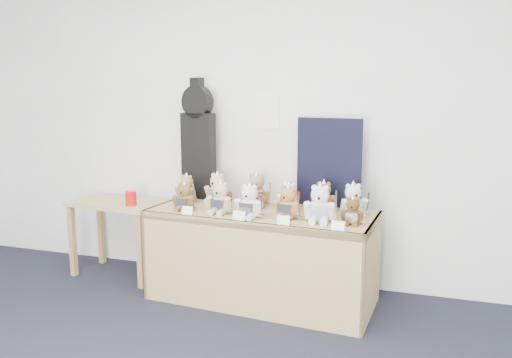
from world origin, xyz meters
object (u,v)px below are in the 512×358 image
(red_cup, at_px, (131,198))
(teddy_back_far_left, at_px, (186,189))
(teddy_front_end, at_px, (353,212))
(guitar_case, at_px, (198,140))
(teddy_front_centre, at_px, (249,202))
(teddy_front_right, at_px, (288,204))
(teddy_back_centre_right, at_px, (289,197))
(teddy_back_left, at_px, (217,189))
(teddy_back_right, at_px, (324,198))
(side_table, at_px, (118,214))
(teddy_back_end, at_px, (353,201))
(display_table, at_px, (259,232))
(teddy_front_far_left, at_px, (184,198))
(teddy_front_far_right, at_px, (320,205))
(teddy_back_centre_left, at_px, (257,191))
(teddy_front_left, at_px, (221,199))

(red_cup, height_order, teddy_back_far_left, teddy_back_far_left)
(red_cup, bearing_deg, teddy_front_end, -6.18)
(guitar_case, distance_m, red_cup, 0.76)
(teddy_front_centre, bearing_deg, red_cup, 172.52)
(red_cup, relative_size, teddy_front_right, 0.45)
(teddy_front_right, xyz_separation_m, teddy_back_centre_right, (-0.06, 0.27, -0.01))
(teddy_back_left, relative_size, teddy_back_right, 1.08)
(teddy_front_centre, bearing_deg, side_table, 169.61)
(teddy_front_right, relative_size, teddy_back_end, 0.98)
(display_table, relative_size, red_cup, 14.34)
(teddy_back_left, distance_m, teddy_back_right, 0.90)
(side_table, xyz_separation_m, teddy_front_end, (2.11, -0.32, 0.25))
(guitar_case, relative_size, teddy_back_far_left, 3.95)
(teddy_front_far_left, bearing_deg, teddy_back_far_left, 112.96)
(teddy_front_centre, bearing_deg, display_table, 87.68)
(teddy_back_far_left, bearing_deg, teddy_back_right, 11.49)
(guitar_case, relative_size, teddy_back_centre_right, 4.18)
(display_table, relative_size, teddy_back_centre_right, 7.24)
(teddy_front_far_right, xyz_separation_m, teddy_front_end, (0.23, 0.00, -0.03))
(teddy_front_centre, height_order, teddy_back_right, teddy_front_centre)
(guitar_case, relative_size, red_cup, 8.27)
(teddy_back_left, height_order, teddy_back_centre_right, teddy_back_left)
(teddy_front_far_right, xyz_separation_m, teddy_back_left, (-0.94, 0.36, -0.01))
(teddy_front_far_left, relative_size, teddy_back_centre_left, 0.82)
(teddy_front_centre, bearing_deg, teddy_front_left, 171.56)
(teddy_front_centre, distance_m, teddy_back_centre_left, 0.39)
(teddy_front_left, distance_m, teddy_back_centre_right, 0.54)
(teddy_front_far_right, distance_m, teddy_back_left, 1.01)
(teddy_front_right, distance_m, teddy_front_end, 0.47)
(side_table, relative_size, teddy_front_left, 3.10)
(teddy_front_right, relative_size, teddy_back_left, 0.97)
(teddy_back_centre_left, bearing_deg, red_cup, 173.29)
(teddy_front_right, bearing_deg, teddy_back_far_left, 176.20)
(teddy_front_end, xyz_separation_m, teddy_back_right, (-0.27, 0.34, 0.02))
(teddy_front_right, bearing_deg, teddy_back_left, 167.45)
(side_table, height_order, teddy_back_right, teddy_back_right)
(guitar_case, height_order, teddy_back_right, guitar_case)
(red_cup, bearing_deg, teddy_back_end, 0.96)
(teddy_back_right, xyz_separation_m, teddy_back_far_left, (-1.17, -0.02, -0.00))
(red_cup, distance_m, teddy_front_far_left, 0.63)
(red_cup, relative_size, teddy_front_left, 0.45)
(side_table, distance_m, teddy_front_left, 1.18)
(side_table, bearing_deg, red_cup, -23.36)
(teddy_back_left, bearing_deg, teddy_back_centre_left, 10.96)
(teddy_front_far_left, height_order, teddy_back_left, teddy_back_left)
(teddy_back_right, bearing_deg, teddy_front_left, -164.96)
(teddy_front_far_left, xyz_separation_m, teddy_back_end, (1.28, 0.21, 0.01))
(teddy_back_right, xyz_separation_m, teddy_back_end, (0.24, -0.10, 0.01))
(teddy_back_centre_right, bearing_deg, guitar_case, -173.74)
(guitar_case, height_order, teddy_front_end, guitar_case)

